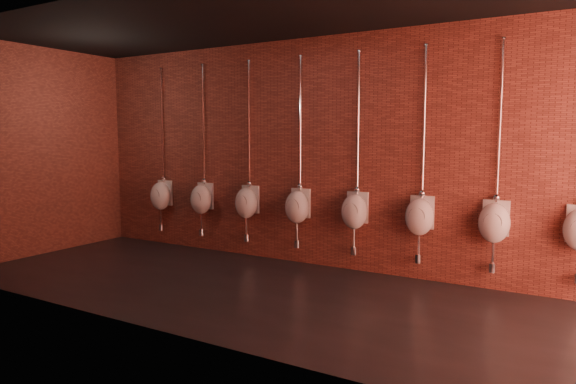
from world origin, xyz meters
name	(u,v)px	position (x,y,z in m)	size (l,w,h in m)	color
ground	(275,295)	(0.00, 0.00, 0.00)	(8.50, 8.50, 0.00)	black
room_shell	(275,121)	(0.00, 0.00, 2.01)	(8.54, 3.04, 3.22)	black
urinal_0	(161,195)	(-3.12, 1.38, 0.85)	(0.36, 0.32, 2.71)	white
urinal_1	(201,198)	(-2.24, 1.38, 0.85)	(0.36, 0.32, 2.71)	white
urinal_2	(247,202)	(-1.36, 1.38, 0.85)	(0.36, 0.32, 2.71)	white
urinal_3	(297,206)	(-0.48, 1.38, 0.85)	(0.36, 0.32, 2.71)	white
urinal_4	(355,210)	(0.40, 1.38, 0.85)	(0.36, 0.32, 2.71)	white
urinal_5	(420,215)	(1.28, 1.38, 0.85)	(0.36, 0.32, 2.71)	white
urinal_6	(494,221)	(2.16, 1.38, 0.85)	(0.36, 0.32, 2.71)	white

